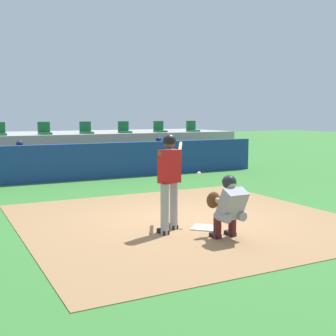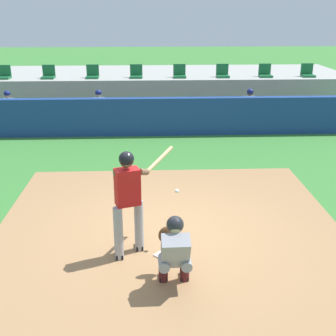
{
  "view_description": "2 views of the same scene",
  "coord_description": "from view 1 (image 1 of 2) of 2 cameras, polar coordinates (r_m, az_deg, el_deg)",
  "views": [
    {
      "loc": [
        -4.35,
        -7.75,
        2.14
      ],
      "look_at": [
        0.0,
        0.7,
        1.0
      ],
      "focal_mm": 47.32,
      "sensor_mm": 36.0,
      "label": 1
    },
    {
      "loc": [
        -0.33,
        -6.97,
        3.86
      ],
      "look_at": [
        0.0,
        0.7,
        1.0
      ],
      "focal_mm": 46.09,
      "sensor_mm": 36.0,
      "label": 2
    }
  ],
  "objects": [
    {
      "name": "ground_plane",
      "position": [
        9.14,
        2.02,
        -6.71
      ],
      "size": [
        80.0,
        80.0,
        0.0
      ],
      "primitive_type": "plane",
      "color": "#387A33"
    },
    {
      "name": "dirt_infield",
      "position": [
        9.14,
        2.02,
        -6.67
      ],
      "size": [
        6.4,
        6.4,
        0.01
      ],
      "primitive_type": "cube",
      "color": "#9E754C",
      "rests_on": "ground"
    },
    {
      "name": "home_plate",
      "position": [
        8.47,
        4.69,
        -7.66
      ],
      "size": [
        0.62,
        0.62,
        0.02
      ],
      "primitive_type": "cube",
      "rotation": [
        0.0,
        0.0,
        0.79
      ],
      "color": "white",
      "rests_on": "dirt_infield"
    },
    {
      "name": "batter_at_plate",
      "position": [
        8.03,
        0.23,
        -1.06
      ],
      "size": [
        1.01,
        1.14,
        1.8
      ],
      "color": "#99999E",
      "rests_on": "ground"
    },
    {
      "name": "catcher_crouched",
      "position": [
        7.7,
        7.75,
        -4.7
      ],
      "size": [
        0.49,
        1.52,
        1.13
      ],
      "color": "gray",
      "rests_on": "ground"
    },
    {
      "name": "dugout_wall",
      "position": [
        14.98,
        -10.21,
        0.84
      ],
      "size": [
        13.0,
        0.3,
        1.2
      ],
      "primitive_type": "cube",
      "color": "navy",
      "rests_on": "ground"
    },
    {
      "name": "dugout_bench",
      "position": [
        15.97,
        -11.24,
        -0.17
      ],
      "size": [
        11.8,
        0.44,
        0.45
      ],
      "primitive_type": "cube",
      "color": "olive",
      "rests_on": "ground"
    },
    {
      "name": "dugout_player_1",
      "position": [
        15.34,
        -18.43,
        1.01
      ],
      "size": [
        0.49,
        0.7,
        1.3
      ],
      "color": "#939399",
      "rests_on": "ground"
    },
    {
      "name": "dugout_player_2",
      "position": [
        16.89,
        -1.02,
        1.87
      ],
      "size": [
        0.49,
        0.7,
        1.3
      ],
      "color": "#939399",
      "rests_on": "ground"
    },
    {
      "name": "stands_platform",
      "position": [
        19.2,
        -14.08,
        2.35
      ],
      "size": [
        15.0,
        4.4,
        1.4
      ],
      "primitive_type": "cube",
      "color": "#9E9E99",
      "rests_on": "ground"
    },
    {
      "name": "stadium_seat_3",
      "position": [
        17.5,
        -15.62,
        4.62
      ],
      "size": [
        0.46,
        0.46,
        0.48
      ],
      "color": "#196033",
      "rests_on": "stands_platform"
    },
    {
      "name": "stadium_seat_4",
      "position": [
        17.9,
        -10.5,
        4.8
      ],
      "size": [
        0.46,
        0.46,
        0.48
      ],
      "color": "#196033",
      "rests_on": "stands_platform"
    },
    {
      "name": "stadium_seat_5",
      "position": [
        18.43,
        -5.64,
        4.94
      ],
      "size": [
        0.46,
        0.46,
        0.48
      ],
      "color": "#196033",
      "rests_on": "stands_platform"
    },
    {
      "name": "stadium_seat_6",
      "position": [
        19.09,
        -1.09,
        5.04
      ],
      "size": [
        0.46,
        0.46,
        0.48
      ],
      "color": "#196033",
      "rests_on": "stands_platform"
    },
    {
      "name": "stadium_seat_7",
      "position": [
        19.86,
        3.14,
        5.1
      ],
      "size": [
        0.46,
        0.46,
        0.48
      ],
      "color": "#196033",
      "rests_on": "stands_platform"
    }
  ]
}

